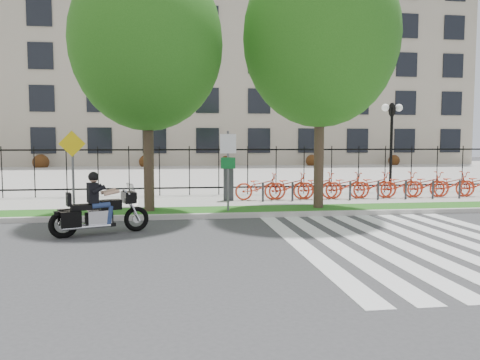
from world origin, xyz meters
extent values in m
plane|color=#363638|center=(0.00, 0.00, 0.00)|extent=(120.00, 120.00, 0.00)
cube|color=#B1AEA6|center=(0.00, 4.10, 0.07)|extent=(60.00, 0.20, 0.15)
cube|color=#225615|center=(0.00, 4.95, 0.07)|extent=(60.00, 1.50, 0.15)
cube|color=#A19F97|center=(0.00, 7.45, 0.07)|extent=(60.00, 3.50, 0.15)
cube|color=#A19F97|center=(0.00, 25.00, 0.05)|extent=(80.00, 34.00, 0.10)
cube|color=#A19582|center=(0.00, 45.00, 10.00)|extent=(60.00, 20.00, 20.00)
cylinder|color=black|center=(10.00, 12.00, 2.00)|extent=(0.14, 0.14, 4.00)
cylinder|color=black|center=(10.00, 12.00, 3.90)|extent=(0.06, 0.70, 0.70)
sphere|color=white|center=(9.65, 12.00, 4.00)|extent=(0.36, 0.36, 0.36)
sphere|color=white|center=(10.35, 12.00, 4.00)|extent=(0.36, 0.36, 0.36)
cylinder|color=#36281D|center=(-1.38, 4.95, 2.04)|extent=(0.32, 0.32, 3.77)
ellipsoid|color=#1F5A14|center=(-1.38, 4.95, 5.32)|extent=(4.66, 4.66, 5.36)
cylinder|color=#36281D|center=(4.10, 4.95, 2.15)|extent=(0.32, 0.32, 4.01)
ellipsoid|color=#1F5A14|center=(4.10, 4.95, 5.66)|extent=(5.01, 5.01, 5.76)
cube|color=#2D2D33|center=(1.37, 7.20, 0.90)|extent=(0.35, 0.25, 1.50)
imported|color=red|center=(2.57, 7.20, 0.65)|extent=(1.91, 0.67, 1.01)
cylinder|color=#2D2D33|center=(2.57, 6.70, 0.50)|extent=(0.08, 0.08, 0.70)
imported|color=red|center=(3.67, 7.20, 0.65)|extent=(1.91, 0.67, 1.01)
cylinder|color=#2D2D33|center=(3.67, 6.70, 0.50)|extent=(0.08, 0.08, 0.70)
imported|color=red|center=(4.77, 7.20, 0.65)|extent=(1.91, 0.67, 1.01)
cylinder|color=#2D2D33|center=(4.77, 6.70, 0.50)|extent=(0.08, 0.08, 0.70)
imported|color=red|center=(5.87, 7.20, 0.65)|extent=(1.91, 0.67, 1.01)
cylinder|color=#2D2D33|center=(5.87, 6.70, 0.50)|extent=(0.08, 0.08, 0.70)
imported|color=red|center=(6.97, 7.20, 0.65)|extent=(1.91, 0.67, 1.01)
cylinder|color=#2D2D33|center=(6.97, 6.70, 0.50)|extent=(0.08, 0.08, 0.70)
imported|color=red|center=(8.07, 7.20, 0.65)|extent=(1.91, 0.67, 1.01)
cylinder|color=#2D2D33|center=(8.07, 6.70, 0.50)|extent=(0.08, 0.08, 0.70)
imported|color=red|center=(9.17, 7.20, 0.65)|extent=(1.91, 0.67, 1.01)
cylinder|color=#2D2D33|center=(9.17, 6.70, 0.50)|extent=(0.08, 0.08, 0.70)
imported|color=red|center=(10.27, 7.20, 0.65)|extent=(1.91, 0.67, 1.01)
cylinder|color=#2D2D33|center=(10.27, 6.70, 0.50)|extent=(0.08, 0.08, 0.70)
imported|color=red|center=(11.37, 7.20, 0.65)|extent=(1.91, 0.67, 1.01)
cylinder|color=#59595B|center=(1.07, 4.60, 1.40)|extent=(0.07, 0.07, 2.50)
cube|color=white|center=(1.07, 4.56, 2.25)|extent=(0.50, 0.03, 0.60)
cube|color=#0C6626|center=(1.07, 4.56, 1.65)|extent=(0.45, 0.03, 0.35)
cylinder|color=#59595B|center=(-3.59, 4.60, 1.35)|extent=(0.07, 0.07, 2.40)
cube|color=yellow|center=(-3.59, 4.56, 2.25)|extent=(0.78, 0.03, 0.78)
torus|color=black|center=(-1.57, 2.32, 0.32)|extent=(0.65, 0.34, 0.65)
torus|color=black|center=(-3.24, 1.69, 0.32)|extent=(0.69, 0.37, 0.68)
cube|color=black|center=(-1.75, 2.25, 0.89)|extent=(0.44, 0.58, 0.28)
cube|color=#26262B|center=(-1.69, 2.27, 1.11)|extent=(0.30, 0.49, 0.29)
cube|color=silver|center=(-2.45, 1.99, 0.42)|extent=(0.64, 0.50, 0.38)
cube|color=black|center=(-2.19, 2.09, 0.73)|extent=(0.60, 0.48, 0.24)
cube|color=black|center=(-2.76, 1.87, 0.71)|extent=(0.73, 0.55, 0.13)
cube|color=black|center=(-3.11, 1.74, 0.92)|extent=(0.20, 0.33, 0.32)
cube|color=black|center=(-3.01, 1.48, 0.47)|extent=(0.49, 0.31, 0.38)
cube|color=black|center=(-3.21, 2.01, 0.47)|extent=(0.49, 0.31, 0.38)
cube|color=black|center=(-2.58, 1.94, 1.05)|extent=(0.34, 0.43, 0.49)
sphere|color=tan|center=(-2.56, 1.95, 1.41)|extent=(0.22, 0.22, 0.22)
sphere|color=black|center=(-2.56, 1.95, 1.44)|extent=(0.25, 0.25, 0.25)
camera|label=1|loc=(-0.55, -9.87, 2.28)|focal=35.00mm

